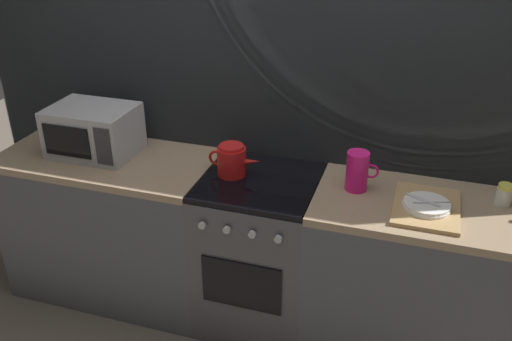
{
  "coord_description": "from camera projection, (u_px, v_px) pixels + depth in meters",
  "views": [
    {
      "loc": [
        0.74,
        -2.39,
        2.24
      ],
      "look_at": [
        -0.02,
        0.0,
        0.95
      ],
      "focal_mm": 38.79,
      "sensor_mm": 36.0,
      "label": 1
    }
  ],
  "objects": [
    {
      "name": "dish_pile",
      "position": [
        426.0,
        206.0,
        2.56
      ],
      "size": [
        0.3,
        0.4,
        0.06
      ],
      "color": "tan",
      "rests_on": "counter_right"
    },
    {
      "name": "pitcher",
      "position": [
        357.0,
        171.0,
        2.7
      ],
      "size": [
        0.16,
        0.11,
        0.2
      ],
      "color": "#E5197A",
      "rests_on": "counter_right"
    },
    {
      "name": "back_wall",
      "position": [
        278.0,
        104.0,
        2.97
      ],
      "size": [
        3.6,
        0.05,
        2.4
      ],
      "color": "gray",
      "rests_on": "ground_plane"
    },
    {
      "name": "microwave",
      "position": [
        94.0,
        131.0,
        3.06
      ],
      "size": [
        0.46,
        0.35,
        0.27
      ],
      "color": "#B2B2B7",
      "rests_on": "counter_left"
    },
    {
      "name": "ground_plane",
      "position": [
        259.0,
        314.0,
        3.25
      ],
      "size": [
        8.0,
        8.0,
        0.0
      ],
      "primitive_type": "plane",
      "color": "#6B6054"
    },
    {
      "name": "kettle",
      "position": [
        232.0,
        160.0,
        2.85
      ],
      "size": [
        0.28,
        0.15,
        0.17
      ],
      "color": "red",
      "rests_on": "stove_unit"
    },
    {
      "name": "counter_right",
      "position": [
        429.0,
        283.0,
        2.8
      ],
      "size": [
        1.2,
        0.6,
        0.9
      ],
      "color": "#515459",
      "rests_on": "ground_plane"
    },
    {
      "name": "stove_unit",
      "position": [
        259.0,
        252.0,
        3.04
      ],
      "size": [
        0.6,
        0.63,
        0.9
      ],
      "color": "#4C4C51",
      "rests_on": "ground_plane"
    },
    {
      "name": "counter_left",
      "position": [
        115.0,
        224.0,
        3.29
      ],
      "size": [
        1.2,
        0.6,
        0.9
      ],
      "color": "#515459",
      "rests_on": "ground_plane"
    },
    {
      "name": "spice_jar",
      "position": [
        504.0,
        195.0,
        2.59
      ],
      "size": [
        0.08,
        0.08,
        0.1
      ],
      "color": "silver",
      "rests_on": "counter_right"
    }
  ]
}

